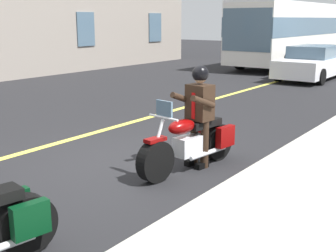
% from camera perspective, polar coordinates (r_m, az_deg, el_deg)
% --- Properties ---
extents(ground_plane, '(80.00, 80.00, 0.00)m').
position_cam_1_polar(ground_plane, '(7.80, -5.05, -4.77)').
color(ground_plane, black).
extents(lane_center_stripe, '(60.00, 0.16, 0.01)m').
position_cam_1_polar(lane_center_stripe, '(9.19, -14.46, -2.24)').
color(lane_center_stripe, '#E5DB4C').
rests_on(lane_center_stripe, ground_plane).
extents(motorcycle_main, '(2.22, 0.78, 1.26)m').
position_cam_1_polar(motorcycle_main, '(7.33, 3.08, -2.24)').
color(motorcycle_main, black).
rests_on(motorcycle_main, ground_plane).
extents(rider_main, '(0.67, 0.61, 1.74)m').
position_cam_1_polar(rider_main, '(7.34, 4.09, 2.45)').
color(rider_main, black).
rests_on(rider_main, ground_plane).
extents(bus_near, '(11.05, 2.70, 3.30)m').
position_cam_1_polar(bus_near, '(25.24, 15.89, 11.94)').
color(bus_near, white).
rests_on(bus_near, ground_plane).
extents(car_dark, '(4.60, 1.92, 1.40)m').
position_cam_1_polar(car_dark, '(19.45, 18.40, 7.85)').
color(car_dark, white).
rests_on(car_dark, ground_plane).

